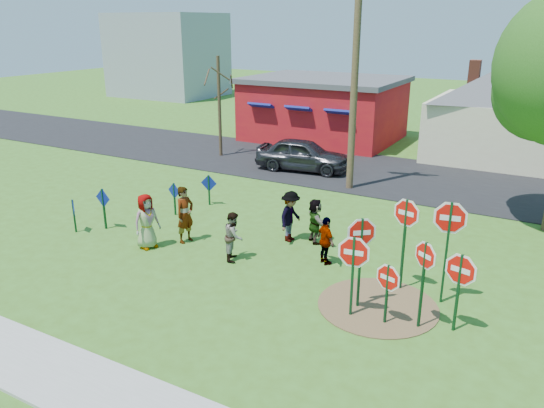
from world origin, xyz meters
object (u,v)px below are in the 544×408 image
(stop_sign_b, at_px, (406,222))
(suv, at_px, (303,155))
(stop_sign_d, at_px, (449,227))
(utility_pole, at_px, (355,71))
(person_b, at_px, (185,215))
(stop_sign_a, at_px, (353,259))
(stop_sign_c, at_px, (424,265))
(person_a, at_px, (147,221))

(stop_sign_b, distance_m, suv, 12.85)
(stop_sign_d, height_order, utility_pole, utility_pole)
(stop_sign_b, xyz_separation_m, person_b, (-7.44, -0.21, -1.06))
(stop_sign_b, bearing_deg, suv, 144.19)
(stop_sign_a, distance_m, stop_sign_d, 2.71)
(stop_sign_d, bearing_deg, stop_sign_c, -108.29)
(stop_sign_a, xyz_separation_m, person_a, (-7.53, 0.80, -0.65))
(suv, bearing_deg, stop_sign_b, -148.95)
(stop_sign_c, relative_size, person_b, 1.22)
(stop_sign_b, height_order, suv, stop_sign_b)
(stop_sign_a, xyz_separation_m, suv, (-7.25, 12.05, -0.75))
(stop_sign_b, height_order, stop_sign_d, stop_sign_d)
(stop_sign_b, relative_size, stop_sign_c, 1.17)
(stop_sign_a, xyz_separation_m, person_b, (-6.73, 1.82, -0.61))
(stop_sign_d, relative_size, suv, 0.64)
(stop_sign_d, height_order, suv, stop_sign_d)
(stop_sign_c, height_order, utility_pole, utility_pole)
(suv, xyz_separation_m, utility_pole, (3.20, -1.69, 4.39))
(stop_sign_b, height_order, person_a, stop_sign_b)
(stop_sign_a, bearing_deg, stop_sign_b, 62.21)
(stop_sign_b, bearing_deg, stop_sign_a, -93.60)
(stop_sign_a, xyz_separation_m, stop_sign_c, (1.69, 0.27, 0.11))
(utility_pole, bearing_deg, stop_sign_d, -55.07)
(person_a, bearing_deg, stop_sign_a, -78.83)
(person_a, bearing_deg, stop_sign_c, -76.08)
(utility_pole, bearing_deg, stop_sign_c, -60.36)
(stop_sign_b, relative_size, person_a, 1.51)
(stop_sign_c, distance_m, utility_pole, 12.14)
(person_b, bearing_deg, stop_sign_c, -91.10)
(stop_sign_a, relative_size, stop_sign_c, 0.96)
(stop_sign_a, height_order, stop_sign_c, stop_sign_c)
(stop_sign_a, height_order, utility_pole, utility_pole)
(stop_sign_a, bearing_deg, stop_sign_d, 35.77)
(suv, height_order, utility_pole, utility_pole)
(person_a, bearing_deg, stop_sign_b, -64.24)
(stop_sign_a, height_order, suv, stop_sign_a)
(utility_pole, bearing_deg, suv, 152.20)
(stop_sign_c, distance_m, suv, 14.81)
(utility_pole, bearing_deg, person_b, -107.40)
(stop_sign_b, distance_m, person_b, 7.52)
(stop_sign_c, relative_size, suv, 0.51)
(person_a, xyz_separation_m, person_b, (0.80, 1.03, 0.05))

